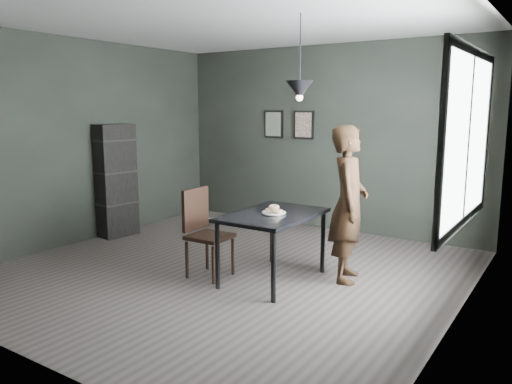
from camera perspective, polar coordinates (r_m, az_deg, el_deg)
The scene contains 13 objects.
ground at distance 5.89m, azimuth -3.15°, elevation -8.90°, with size 5.00×5.00×0.00m, color #342E2C.
back_wall at distance 7.75m, azimuth 7.87°, elevation 6.09°, with size 5.00×0.10×2.80m, color black.
ceiling at distance 5.65m, azimuth -3.43°, elevation 19.08°, with size 5.00×5.00×0.02m.
window_assembly at distance 4.76m, azimuth 23.05°, elevation 5.60°, with size 0.04×1.96×1.56m.
cafe_table at distance 5.38m, azimuth 1.93°, elevation -3.25°, with size 0.80×1.20×0.75m.
white_plate at distance 5.33m, azimuth 2.05°, elevation -2.44°, with size 0.23×0.23×0.01m, color white.
donut_pile at distance 5.32m, azimuth 2.05°, elevation -2.03°, with size 0.21×0.15×0.09m.
woman at distance 5.46m, azimuth 10.54°, elevation -1.35°, with size 0.62×0.41×1.69m, color black.
wood_chair at distance 5.60m, azimuth -6.05°, elevation -3.95°, with size 0.44×0.44×0.99m.
shelf_unit at distance 7.54m, azimuth -15.71°, elevation 1.26°, with size 0.31×0.54×1.63m, color black.
pendant_lamp at distance 5.21m, azimuth 5.00°, elevation 11.58°, with size 0.28×0.28×0.86m.
framed_print_left at distance 8.14m, azimuth 2.03°, elevation 7.75°, with size 0.34×0.04×0.44m.
framed_print_right at distance 7.86m, azimuth 5.48°, elevation 7.65°, with size 0.34×0.04×0.44m.
Camera 1 is at (3.33, -4.48, 1.88)m, focal length 35.00 mm.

